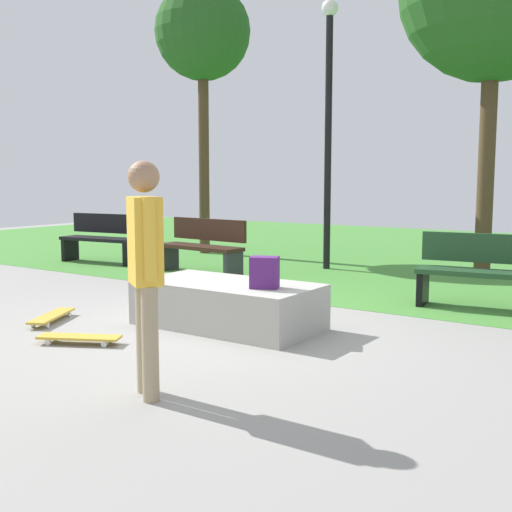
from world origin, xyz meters
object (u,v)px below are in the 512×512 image
at_px(park_bench_near_lamppost, 203,245).
at_px(tree_leaning_ash, 203,35).
at_px(skateboard_by_ledge, 79,337).
at_px(park_bench_near_path, 102,237).
at_px(concrete_ledge, 228,305).
at_px(park_bench_center_lawn, 486,270).
at_px(backpack_on_ledge, 265,272).
at_px(skater_performing_trick, 145,261).
at_px(lamp_post, 329,110).
at_px(skateboard_spare, 52,316).

relative_size(park_bench_near_lamppost, tree_leaning_ash, 0.30).
relative_size(skateboard_by_ledge, park_bench_near_path, 0.49).
xyz_separation_m(concrete_ledge, park_bench_center_lawn, (2.03, 2.51, 0.24)).
bearing_deg(backpack_on_ledge, park_bench_near_path, 128.96).
bearing_deg(skater_performing_trick, lamp_post, 107.29).
bearing_deg(park_bench_near_path, skateboard_by_ledge, -44.23).
relative_size(backpack_on_ledge, park_bench_near_path, 0.19).
xyz_separation_m(skateboard_spare, park_bench_center_lawn, (3.78, 3.44, 0.42)).
bearing_deg(skateboard_by_ledge, lamp_post, 94.50).
bearing_deg(tree_leaning_ash, park_bench_near_lamppost, -51.66).
height_order(park_bench_center_lawn, lamp_post, lamp_post).
height_order(skateboard_spare, park_bench_center_lawn, park_bench_center_lawn).
xyz_separation_m(skater_performing_trick, lamp_post, (-2.05, 6.58, 1.74)).
bearing_deg(skater_performing_trick, skateboard_spare, 155.77).
distance_m(concrete_ledge, backpack_on_ledge, 0.67).
distance_m(skateboard_by_ledge, tree_leaning_ash, 8.71).
bearing_deg(park_bench_near_lamppost, concrete_ledge, -46.89).
distance_m(skateboard_by_ledge, park_bench_center_lawn, 4.80).
bearing_deg(tree_leaning_ash, lamp_post, -11.12).
bearing_deg(skateboard_spare, park_bench_near_path, 131.56).
bearing_deg(backpack_on_ledge, park_bench_center_lawn, 36.32).
bearing_deg(park_bench_center_lawn, park_bench_near_path, 177.38).
distance_m(park_bench_near_lamppost, park_bench_center_lawn, 4.66).
bearing_deg(lamp_post, backpack_on_ledge, -69.22).
bearing_deg(park_bench_center_lawn, skater_performing_trick, -104.46).
distance_m(backpack_on_ledge, park_bench_near_path, 6.33).
xyz_separation_m(backpack_on_ledge, park_bench_near_path, (-5.61, 2.91, -0.16)).
height_order(backpack_on_ledge, park_bench_near_lamppost, park_bench_near_lamppost).
relative_size(skateboard_spare, park_bench_center_lawn, 0.49).
relative_size(skateboard_spare, tree_leaning_ash, 0.15).
distance_m(park_bench_near_path, tree_leaning_ash, 4.65).
relative_size(skateboard_spare, park_bench_near_lamppost, 0.49).
distance_m(skateboard_spare, park_bench_center_lawn, 5.12).
bearing_deg(skateboard_spare, skater_performing_trick, -24.23).
height_order(park_bench_center_lawn, tree_leaning_ash, tree_leaning_ash).
xyz_separation_m(skateboard_by_ledge, park_bench_near_lamppost, (-1.88, 4.19, 0.42)).
xyz_separation_m(skater_performing_trick, park_bench_near_path, (-5.93, 4.93, -0.52)).
relative_size(park_bench_near_path, tree_leaning_ash, 0.30).
bearing_deg(lamp_post, skateboard_spare, -95.73).
xyz_separation_m(skater_performing_trick, park_bench_center_lawn, (1.19, 4.60, -0.52)).
height_order(backpack_on_ledge, tree_leaning_ash, tree_leaning_ash).
xyz_separation_m(skater_performing_trick, skateboard_by_ledge, (-1.58, 0.70, -0.94)).
bearing_deg(concrete_ledge, park_bench_near_path, 150.83).
xyz_separation_m(backpack_on_ledge, skater_performing_trick, (0.31, -2.01, 0.36)).
distance_m(concrete_ledge, park_bench_center_lawn, 3.24).
distance_m(skater_performing_trick, skateboard_spare, 2.99).
relative_size(skater_performing_trick, park_bench_center_lawn, 1.04).
bearing_deg(backpack_on_ledge, skateboard_spare, 176.79).
height_order(skater_performing_trick, park_bench_near_lamppost, skater_performing_trick).
bearing_deg(tree_leaning_ash, concrete_ledge, -48.96).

